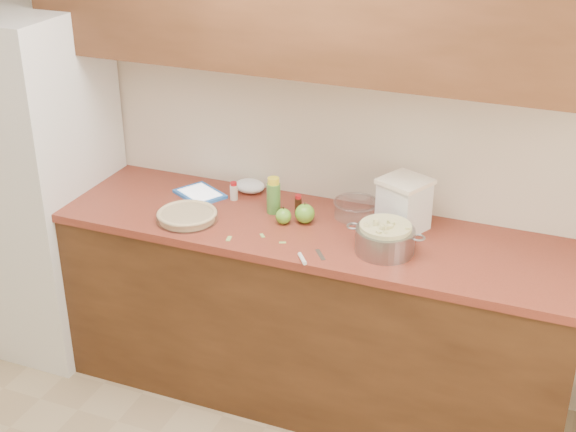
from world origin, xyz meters
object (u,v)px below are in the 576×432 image
at_px(pie, 187,216).
at_px(tablet, 200,194).
at_px(flour_canister, 404,204).
at_px(colander, 385,239).

distance_m(pie, tablet, 0.28).
height_order(flour_canister, tablet, flour_canister).
bearing_deg(flour_canister, pie, -162.79).
bearing_deg(tablet, flour_canister, 30.92).
bearing_deg(tablet, colander, 17.30).
relative_size(flour_canister, tablet, 0.90).
height_order(colander, flour_canister, flour_canister).
distance_m(flour_canister, tablet, 1.03).
bearing_deg(pie, colander, 3.08).
xyz_separation_m(colander, flour_canister, (0.02, 0.24, 0.06)).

